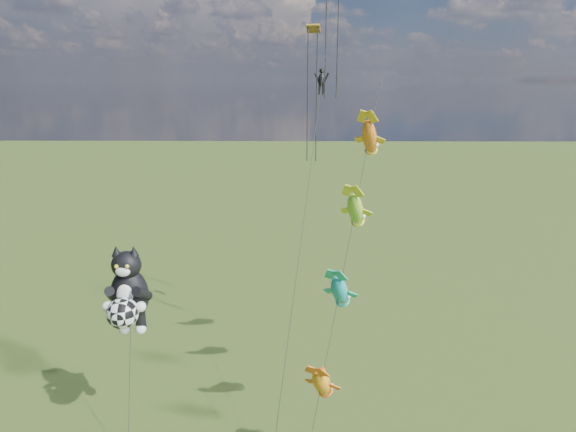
{
  "coord_description": "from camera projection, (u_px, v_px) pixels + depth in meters",
  "views": [
    {
      "loc": [
        14.39,
        -20.37,
        20.53
      ],
      "look_at": [
        13.96,
        10.41,
        11.86
      ],
      "focal_mm": 30.0,
      "sensor_mm": 36.0,
      "label": 1
    }
  ],
  "objects": [
    {
      "name": "parafoil_rig",
      "position": [
        322.0,
        70.0,
        32.16
      ],
      "size": [
        4.8,
        17.23,
        28.27
      ],
      "rotation": [
        0.0,
        0.0,
        -0.15
      ],
      "color": "brown",
      "rests_on": "ground"
    },
    {
      "name": "cat_kite_rig",
      "position": [
        127.0,
        294.0,
        26.79
      ],
      "size": [
        2.42,
        4.06,
        11.82
      ],
      "rotation": [
        0.0,
        0.0,
        0.03
      ],
      "color": "brown",
      "rests_on": "ground"
    },
    {
      "name": "fish_windsock_rig",
      "position": [
        348.0,
        249.0,
        26.67
      ],
      "size": [
        5.79,
        14.96,
        20.54
      ],
      "rotation": [
        0.0,
        0.0,
        -0.04
      ],
      "color": "brown",
      "rests_on": "ground"
    }
  ]
}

